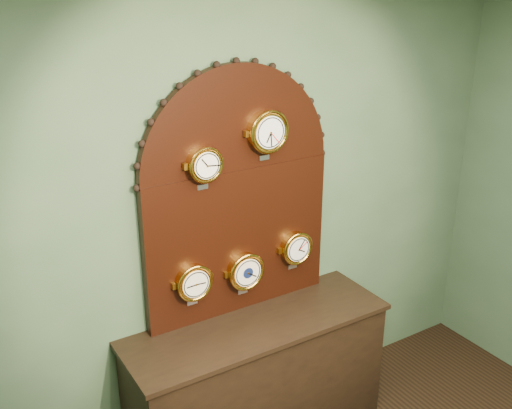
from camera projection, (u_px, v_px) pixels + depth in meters
wall_back at (234, 219)px, 3.54m from camera, size 4.00×0.00×4.00m
shop_counter at (258, 382)px, 3.69m from camera, size 1.60×0.50×0.80m
display_board at (238, 186)px, 3.42m from camera, size 1.26×0.06×1.53m
roman_clock at (205, 164)px, 3.18m from camera, size 0.20×0.08×0.25m
arabic_clock at (268, 131)px, 3.32m from camera, size 0.25×0.08×0.30m
hygrometer at (194, 282)px, 3.38m from camera, size 0.23×0.08×0.28m
barometer at (245, 271)px, 3.56m from camera, size 0.24×0.08×0.29m
tide_clock at (296, 248)px, 3.72m from camera, size 0.22×0.08×0.27m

